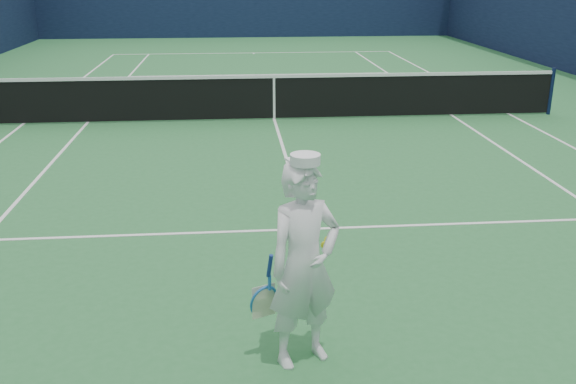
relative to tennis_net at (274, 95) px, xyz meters
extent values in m
plane|color=#286B36|center=(0.00, 0.00, -0.55)|extent=(80.00, 80.00, 0.00)
cube|color=white|center=(0.00, 11.88, -0.55)|extent=(11.03, 0.06, 0.01)
cube|color=white|center=(-5.49, 0.00, -0.55)|extent=(0.06, 23.83, 0.01)
cube|color=white|center=(5.49, 0.00, -0.55)|extent=(0.06, 23.83, 0.01)
cube|color=white|center=(-4.12, 0.00, -0.55)|extent=(0.06, 23.77, 0.01)
cube|color=white|center=(4.12, 0.00, -0.55)|extent=(0.06, 23.77, 0.01)
cube|color=white|center=(0.00, 6.40, -0.55)|extent=(8.23, 0.06, 0.01)
cube|color=white|center=(0.00, -6.40, -0.55)|extent=(8.23, 0.06, 0.01)
cube|color=white|center=(0.00, 0.00, -0.55)|extent=(0.06, 12.80, 0.01)
cube|color=white|center=(0.00, 11.73, -0.55)|extent=(0.06, 0.30, 0.01)
cylinder|color=#141E4C|center=(6.40, 0.00, -0.02)|extent=(0.09, 0.09, 1.07)
cube|color=black|center=(0.00, 0.00, -0.05)|extent=(12.79, 0.02, 0.92)
cube|color=white|center=(0.00, 0.00, 0.42)|extent=(12.79, 0.04, 0.07)
cube|color=white|center=(0.00, 0.00, -0.08)|extent=(0.05, 0.03, 0.94)
imported|color=white|center=(-0.39, -9.30, 0.34)|extent=(0.77, 0.66, 1.80)
cylinder|color=white|center=(-0.39, -9.30, 1.26)|extent=(0.24, 0.24, 0.08)
cube|color=white|center=(-0.45, -9.18, 1.23)|extent=(0.21, 0.16, 0.02)
cylinder|color=navy|center=(-0.68, -9.34, 0.37)|extent=(0.07, 0.10, 0.22)
cube|color=#2164B2|center=(-0.68, -9.29, 0.19)|extent=(0.03, 0.03, 0.14)
torus|color=#2164B2|center=(-0.73, -9.23, -0.01)|extent=(0.31, 0.21, 0.29)
cube|color=beige|center=(-0.73, -9.23, -0.01)|extent=(0.20, 0.09, 0.30)
sphere|color=#CCD017|center=(-0.20, -9.11, 0.43)|extent=(0.07, 0.07, 0.07)
sphere|color=#CCD017|center=(-0.16, -9.07, 0.46)|extent=(0.07, 0.07, 0.07)
camera|label=1|loc=(-0.96, -14.08, 2.68)|focal=40.00mm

